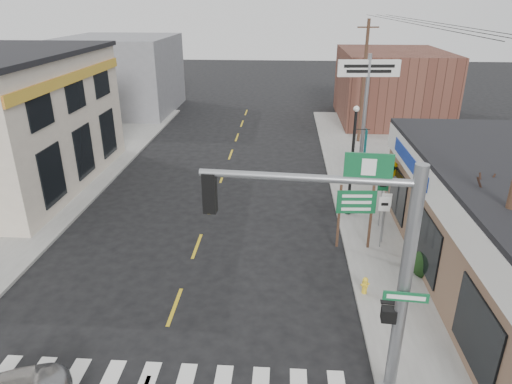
# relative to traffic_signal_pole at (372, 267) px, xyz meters

# --- Properties ---
(sidewalk_right) EXTENTS (6.00, 38.00, 0.13)m
(sidewalk_right) POSITION_rel_traffic_signal_pole_xyz_m (3.56, 12.46, -3.86)
(sidewalk_right) COLOR gray
(sidewalk_right) RESTS_ON ground
(sidewalk_left) EXTENTS (6.00, 38.00, 0.13)m
(sidewalk_left) POSITION_rel_traffic_signal_pole_xyz_m (-14.44, 12.46, -3.86)
(sidewalk_left) COLOR gray
(sidewalk_left) RESTS_ON ground
(center_line) EXTENTS (0.12, 56.00, 0.01)m
(center_line) POSITION_rel_traffic_signal_pole_xyz_m (-5.44, 7.46, -3.92)
(center_line) COLOR gold
(center_line) RESTS_ON ground
(bldg_distant_right) EXTENTS (8.00, 10.00, 5.60)m
(bldg_distant_right) POSITION_rel_traffic_signal_pole_xyz_m (6.56, 29.46, -1.12)
(bldg_distant_right) COLOR brown
(bldg_distant_right) RESTS_ON ground
(bldg_distant_left) EXTENTS (9.00, 10.00, 6.40)m
(bldg_distant_left) POSITION_rel_traffic_signal_pole_xyz_m (-16.44, 31.46, -0.72)
(bldg_distant_left) COLOR gray
(bldg_distant_left) RESTS_ON ground
(traffic_signal_pole) EXTENTS (5.03, 0.38, 6.38)m
(traffic_signal_pole) POSITION_rel_traffic_signal_pole_xyz_m (0.00, 0.00, 0.00)
(traffic_signal_pole) COLOR gray
(traffic_signal_pole) RESTS_ON sidewalk_right
(guide_sign) EXTENTS (1.52, 0.13, 2.66)m
(guide_sign) POSITION_rel_traffic_signal_pole_xyz_m (0.86, 7.56, -2.06)
(guide_sign) COLOR #4B3122
(guide_sign) RESTS_ON sidewalk_right
(fire_hydrant) EXTENTS (0.19, 0.19, 0.61)m
(fire_hydrant) POSITION_rel_traffic_signal_pole_xyz_m (0.86, 4.45, -3.46)
(fire_hydrant) COLOR gold
(fire_hydrant) RESTS_ON sidewalk_right
(ped_crossing_sign) EXTENTS (1.08, 0.08, 2.77)m
(ped_crossing_sign) POSITION_rel_traffic_signal_pole_xyz_m (2.76, 10.67, -1.90)
(ped_crossing_sign) COLOR gray
(ped_crossing_sign) RESTS_ON sidewalk_right
(lamp_post) EXTENTS (0.65, 0.51, 5.04)m
(lamp_post) POSITION_rel_traffic_signal_pole_xyz_m (1.11, 10.75, -0.87)
(lamp_post) COLOR black
(lamp_post) RESTS_ON sidewalk_right
(dance_center_sign) EXTENTS (3.15, 0.20, 6.70)m
(dance_center_sign) POSITION_rel_traffic_signal_pole_xyz_m (2.20, 15.24, 1.26)
(dance_center_sign) COLOR gray
(dance_center_sign) RESTS_ON sidewalk_right
(bare_tree) EXTENTS (2.55, 2.55, 5.09)m
(bare_tree) POSITION_rel_traffic_signal_pole_xyz_m (4.56, 4.34, 0.21)
(bare_tree) COLOR black
(bare_tree) RESTS_ON sidewalk_right
(shrub_back) EXTENTS (1.04, 1.04, 0.78)m
(shrub_back) POSITION_rel_traffic_signal_pole_xyz_m (3.22, 5.77, -3.40)
(shrub_back) COLOR #193312
(shrub_back) RESTS_ON sidewalk_right
(utility_pole_far) EXTENTS (1.40, 0.21, 8.08)m
(utility_pole_far) POSITION_rel_traffic_signal_pole_xyz_m (3.22, 22.64, 0.35)
(utility_pole_far) COLOR #3E2D19
(utility_pole_far) RESTS_ON sidewalk_right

